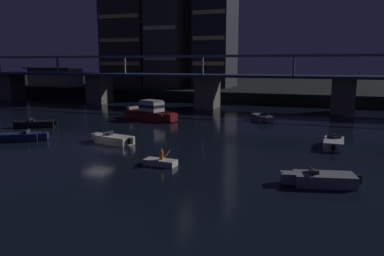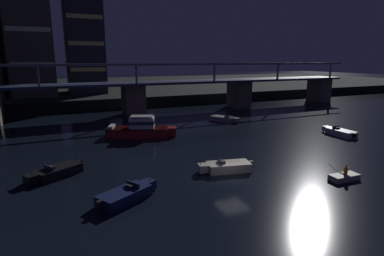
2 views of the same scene
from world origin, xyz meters
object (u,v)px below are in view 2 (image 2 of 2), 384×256
Objects in this scene: speedboat_far_left at (224,119)px; tower_west_tall at (28,15)px; speedboat_mid_center at (56,172)px; cabin_cruiser_near_left at (140,129)px; speedboat_mid_right at (226,167)px; river_bridge at (133,93)px; speedboat_near_right at (127,194)px; tower_central at (83,31)px; dinghy_with_paddler at (344,177)px; speedboat_near_center at (339,132)px.

tower_west_tall is at bearing 129.59° from speedboat_far_left.
speedboat_mid_center is (2.99, -50.54, -19.16)m from tower_west_tall.
cabin_cruiser_near_left is 16.58m from speedboat_mid_right.
speedboat_near_right is at bearing -104.63° from river_bridge.
river_bridge is at bearing 134.58° from speedboat_far_left.
speedboat_mid_right is at bearing -76.83° from cabin_cruiser_near_left.
cabin_cruiser_near_left is (13.53, -39.40, -18.52)m from tower_west_tall.
speedboat_mid_right is (14.31, -5.00, 0.00)m from speedboat_mid_center.
speedboat_far_left is (28.95, -35.00, -19.16)m from tower_west_tall.
tower_west_tall is (-16.78, 22.66, 15.44)m from river_bridge.
tower_west_tall is 7.16× the size of speedboat_near_right.
tower_central reaches higher than speedboat_mid_right.
dinghy_with_paddler reaches higher than speedboat_mid_center.
speedboat_mid_right is (17.30, -55.54, -19.16)m from tower_west_tall.
speedboat_near_center is at bearing -51.50° from river_bridge.
cabin_cruiser_near_left reaches higher than speedboat_near_center.
tower_central is at bearing 118.13° from speedboat_near_center.
cabin_cruiser_near_left is 19.25m from speedboat_near_right.
cabin_cruiser_near_left is (-3.26, -16.75, -3.08)m from river_bridge.
dinghy_with_paddler reaches higher than speedboat_near_center.
speedboat_mid_center is (-8.14, -51.72, -16.14)m from tower_central.
speedboat_near_center is (24.85, -10.40, -0.64)m from cabin_cruiser_near_left.
cabin_cruiser_near_left is at bearing 103.17° from speedboat_mid_right.
cabin_cruiser_near_left is 16.05m from speedboat_far_left.
speedboat_mid_center is 1.01× the size of speedboat_far_left.
tower_central is 54.79m from speedboat_mid_center.
tower_central reaches higher than speedboat_near_center.
river_bridge is 34.88m from speedboat_near_center.
speedboat_far_left is (25.96, 15.54, 0.00)m from speedboat_mid_center.
speedboat_near_right is (-5.90, -18.31, -0.64)m from cabin_cruiser_near_left.
river_bridge is at bearing -76.65° from tower_central.
speedboat_near_right is (-9.15, -35.06, -3.72)m from river_bridge.
tower_central is 66.32m from dinghy_with_paddler.
river_bridge is 36.42m from speedboat_near_right.
speedboat_near_center is (27.25, -50.99, -16.14)m from tower_central.
speedboat_near_center is at bearing 41.98° from dinghy_with_paddler.
speedboat_mid_center and speedboat_mid_right have the same top height.
speedboat_near_center is at bearing 1.19° from speedboat_mid_center.
tower_central is 43.52m from cabin_cruiser_near_left.
tower_west_tall is 13.27× the size of dinghy_with_paddler.
tower_west_tall is at bearing 112.42° from dinghy_with_paddler.
speedboat_mid_right is 23.61m from speedboat_far_left.
river_bridge is 20.11× the size of speedboat_mid_center.
speedboat_mid_right is (0.52, -32.88, -3.72)m from river_bridge.
speedboat_mid_right is at bearing -89.10° from river_bridge.
river_bridge is 17.34m from cabin_cruiser_near_left.
speedboat_near_right is at bearing 167.96° from dinghy_with_paddler.
tower_west_tall is 1.21× the size of tower_central.
tower_central reaches higher than speedboat_mid_center.
dinghy_with_paddler is at bearing -61.80° from cabin_cruiser_near_left.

